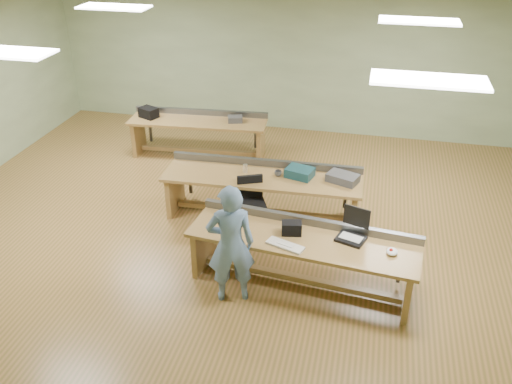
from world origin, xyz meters
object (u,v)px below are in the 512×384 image
parts_bin_teal (300,173)px  person (231,245)px  laptop_base (351,239)px  parts_bin_grey (343,178)px  workbench_mid (263,185)px  task_chair (252,212)px  mug (278,173)px  drinks_can (245,168)px  workbench_front (302,249)px  camera_bag (292,228)px  workbench_back (199,129)px

parts_bin_teal → person: bearing=-103.8°
laptop_base → parts_bin_teal: 1.85m
parts_bin_grey → workbench_mid: bearing=-177.5°
task_chair → mug: bearing=32.7°
person → laptop_base: (1.45, 0.56, -0.06)m
mug → drinks_can: (-0.54, 0.01, 0.02)m
mug → drinks_can: bearing=178.9°
workbench_front → task_chair: bearing=135.9°
mug → parts_bin_grey: bearing=1.9°
drinks_can → workbench_mid: bearing=-6.6°
person → parts_bin_teal: size_ratio=4.05×
workbench_front → laptop_base: (0.61, 0.07, 0.21)m
person → task_chair: 1.73m
camera_bag → mug: 1.65m
parts_bin_grey → person: bearing=-119.4°
laptop_base → drinks_can: 2.38m
workbench_front → parts_bin_teal: parts_bin_teal is taller
workbench_mid → mug: (0.24, 0.02, 0.23)m
person → workbench_mid: bearing=-108.0°
drinks_can → task_chair: bearing=-65.7°
workbench_front → person: bearing=-143.8°
parts_bin_grey → mug: 1.01m
parts_bin_grey → parts_bin_teal: bearing=178.5°
camera_bag → drinks_can: 1.89m
workbench_mid → workbench_back: (-1.74, 2.02, -0.01)m
workbench_mid → task_chair: 0.51m
mug → drinks_can: 0.54m
laptop_base → camera_bag: bearing=-159.8°
drinks_can → workbench_back: bearing=126.1°
workbench_back → camera_bag: camera_bag is taller
workbench_front → person: size_ratio=1.85×
workbench_back → drinks_can: drinks_can is taller
workbench_front → mug: size_ratio=27.04×
workbench_front → workbench_back: bearing=132.1°
laptop_base → parts_bin_teal: (-0.92, 1.61, 0.05)m
workbench_front → parts_bin_teal: 1.73m
workbench_front → parts_bin_grey: parts_bin_grey is taller
task_chair → drinks_can: (-0.22, 0.48, 0.49)m
workbench_back → task_chair: (1.67, -2.47, -0.23)m
task_chair → person: bearing=-109.1°
person → workbench_front: bearing=-169.2°
workbench_front → camera_bag: camera_bag is taller
camera_bag → parts_bin_teal: 1.64m
workbench_front → camera_bag: bearing=170.0°
workbench_back → parts_bin_teal: size_ratio=6.68×
laptop_base → camera_bag: size_ratio=1.38×
workbench_front → camera_bag: 0.33m
workbench_mid → mug: 0.34m
task_chair → parts_bin_teal: parts_bin_teal is taller
workbench_back → person: 4.50m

